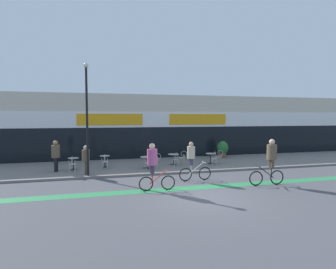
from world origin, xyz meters
TOP-DOWN VIEW (x-y plane):
  - ground_plane at (0.00, 0.00)m, footprint 120.00×120.00m
  - sidewalk_slab at (0.00, 7.25)m, footprint 40.00×5.50m
  - storefront_facade at (0.00, 11.96)m, footprint 40.00×4.06m
  - bike_lane_stripe at (0.00, 1.47)m, footprint 36.00×0.70m
  - bistro_table_0 at (-5.76, 6.69)m, footprint 0.64×0.64m
  - bistro_table_1 at (-3.92, 7.04)m, footprint 0.63×0.63m
  - bistro_table_2 at (-1.41, 6.10)m, footprint 0.76×0.76m
  - bistro_table_3 at (0.55, 6.86)m, footprint 0.73×0.73m
  - bistro_table_4 at (3.10, 6.60)m, footprint 0.66×0.66m
  - cafe_chair_0_near at (-5.76, 6.06)m, footprint 0.42×0.58m
  - cafe_chair_1_near at (-3.92, 6.41)m, footprint 0.44×0.59m
  - cafe_chair_2_near at (-1.40, 5.48)m, footprint 0.45×0.60m
  - cafe_chair_2_side at (-0.79, 6.09)m, footprint 0.60×0.45m
  - cafe_chair_3_near at (0.56, 6.24)m, footprint 0.42×0.59m
  - cafe_chair_3_side at (1.18, 6.86)m, footprint 0.59×0.44m
  - cafe_chair_4_near at (3.10, 5.98)m, footprint 0.43×0.59m
  - cafe_chair_4_side at (3.73, 6.60)m, footprint 0.58×0.41m
  - planter_pot at (5.07, 8.83)m, footprint 0.85×0.85m
  - lamp_post at (-4.82, 4.77)m, footprint 0.26×0.26m
  - cyclist_0 at (0.46, 2.81)m, footprint 1.75×0.48m
  - cyclist_1 at (-1.85, 1.48)m, footprint 1.66×0.48m
  - cyclist_2 at (3.84, 1.09)m, footprint 1.81×0.53m
  - pedestrian_near_end at (-6.68, 6.32)m, footprint 0.56×0.56m
  - pedestrian_far_end at (-4.95, 5.16)m, footprint 0.43×0.43m

SIDE VIEW (x-z plane):
  - ground_plane at x=0.00m, z-range 0.00..0.00m
  - bike_lane_stripe at x=0.00m, z-range 0.00..0.01m
  - sidewalk_slab at x=0.00m, z-range 0.00..0.12m
  - bistro_table_4 at x=3.10m, z-range 0.27..0.98m
  - bistro_table_0 at x=-5.76m, z-range 0.27..0.99m
  - bistro_table_3 at x=0.55m, z-range 0.27..0.98m
  - bistro_table_2 at x=-1.41m, z-range 0.28..0.99m
  - cafe_chair_0_near at x=-5.76m, z-range 0.19..1.09m
  - cafe_chair_1_near at x=-3.92m, z-range 0.19..1.09m
  - cafe_chair_2_near at x=-1.40m, z-range 0.19..1.09m
  - cafe_chair_2_side at x=-0.79m, z-range 0.19..1.09m
  - cafe_chair_3_near at x=0.56m, z-range 0.19..1.09m
  - cafe_chair_3_side at x=1.18m, z-range 0.19..1.09m
  - cafe_chair_4_near at x=3.10m, z-range 0.19..1.09m
  - cafe_chair_4_side at x=3.73m, z-range 0.19..1.09m
  - bistro_table_1 at x=-3.92m, z-range 0.27..1.01m
  - planter_pot at x=5.07m, z-range 0.18..1.48m
  - pedestrian_far_end at x=-4.95m, z-range 0.27..1.88m
  - cyclist_0 at x=0.46m, z-range 0.13..2.15m
  - pedestrian_near_end at x=-6.68m, z-range 0.29..2.11m
  - cyclist_1 at x=-1.85m, z-range 0.21..2.34m
  - cyclist_2 at x=3.84m, z-range 0.19..2.42m
  - storefront_facade at x=0.00m, z-range -0.01..5.02m
  - lamp_post at x=-4.82m, z-range 0.53..6.57m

